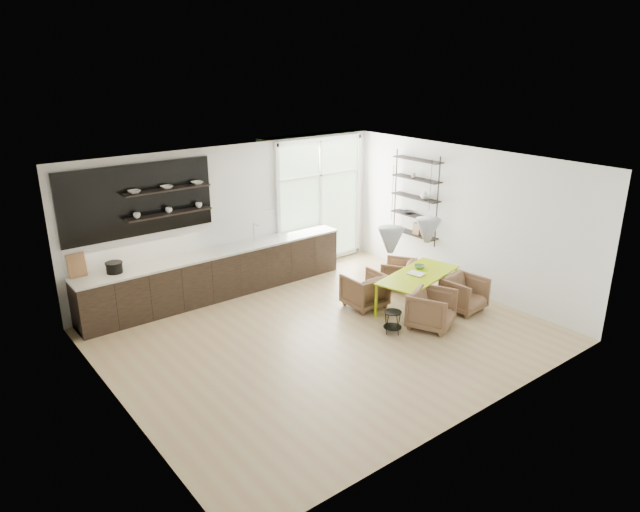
{
  "coord_description": "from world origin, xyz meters",
  "views": [
    {
      "loc": [
        -5.47,
        -6.85,
        4.53
      ],
      "look_at": [
        0.33,
        0.6,
        1.21
      ],
      "focal_mm": 32.0,
      "sensor_mm": 36.0,
      "label": 1
    }
  ],
  "objects": [
    {
      "name": "room",
      "position": [
        0.58,
        1.1,
        1.46
      ],
      "size": [
        7.02,
        6.01,
        2.91
      ],
      "color": "tan",
      "rests_on": "ground"
    },
    {
      "name": "wire_stool",
      "position": [
        0.96,
        -0.62,
        0.26
      ],
      "size": [
        0.32,
        0.32,
        0.4
      ],
      "rotation": [
        0.0,
        0.0,
        -0.14
      ],
      "color": "black",
      "rests_on": "ground"
    },
    {
      "name": "armchair_back_left",
      "position": [
        1.32,
        0.5,
        0.33
      ],
      "size": [
        0.72,
        0.74,
        0.66
      ],
      "primitive_type": "imported",
      "rotation": [
        0.0,
        0.0,
        3.11
      ],
      "color": "brown",
      "rests_on": "ground"
    },
    {
      "name": "dining_table",
      "position": [
        2.1,
        -0.13,
        0.61
      ],
      "size": [
        1.94,
        1.21,
        0.66
      ],
      "rotation": [
        0.0,
        0.0,
        0.24
      ],
      "color": "#97B705",
      "rests_on": "ground"
    },
    {
      "name": "armchair_front_right",
      "position": [
        2.69,
        -0.76,
        0.32
      ],
      "size": [
        0.75,
        0.77,
        0.65
      ],
      "primitive_type": "imported",
      "rotation": [
        0.0,
        0.0,
        0.09
      ],
      "color": "brown",
      "rests_on": "ground"
    },
    {
      "name": "table_bowl",
      "position": [
        2.36,
        0.09,
        0.69
      ],
      "size": [
        0.24,
        0.24,
        0.06
      ],
      "primitive_type": "imported",
      "rotation": [
        0.0,
        0.0,
        0.22
      ],
      "color": "#58854C",
      "rests_on": "dining_table"
    },
    {
      "name": "kitchen_run",
      "position": [
        -0.7,
        2.69,
        0.6
      ],
      "size": [
        5.54,
        0.69,
        2.75
      ],
      "color": "black",
      "rests_on": "ground"
    },
    {
      "name": "armchair_front_left",
      "position": [
        1.66,
        -0.88,
        0.34
      ],
      "size": [
        0.97,
        0.98,
        0.68
      ],
      "primitive_type": "imported",
      "rotation": [
        0.0,
        0.0,
        0.44
      ],
      "color": "brown",
      "rests_on": "ground"
    },
    {
      "name": "right_shelving",
      "position": [
        3.36,
        1.17,
        1.65
      ],
      "size": [
        0.26,
        1.22,
        1.9
      ],
      "color": "black",
      "rests_on": "ground"
    },
    {
      "name": "table_book",
      "position": [
        1.95,
        -0.12,
        0.67
      ],
      "size": [
        0.28,
        0.34,
        0.03
      ],
      "primitive_type": "imported",
      "rotation": [
        0.0,
        0.0,
        0.19
      ],
      "color": "white",
      "rests_on": "dining_table"
    },
    {
      "name": "armchair_back_right",
      "position": [
        2.51,
        0.78,
        0.3
      ],
      "size": [
        0.89,
        0.89,
        0.59
      ],
      "primitive_type": "imported",
      "rotation": [
        0.0,
        0.0,
        3.71
      ],
      "color": "brown",
      "rests_on": "ground"
    }
  ]
}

